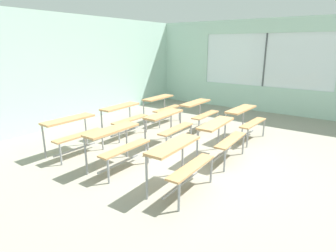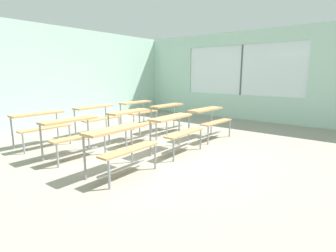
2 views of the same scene
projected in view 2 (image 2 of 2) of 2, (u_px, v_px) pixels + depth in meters
The scene contains 12 objects.
ground at pixel (158, 156), 5.25m from camera, with size 10.00×9.00×0.05m, color gray.
wall_back at pixel (42, 77), 7.71m from camera, with size 10.00×0.12×3.00m, color silver.
wall_right at pixel (259, 78), 8.70m from camera, with size 0.12×9.00×3.00m.
desk_bench_r0c0 at pixel (120, 140), 4.14m from camera, with size 1.11×0.62×0.74m.
desk_bench_r0c1 at pixel (176, 125), 5.29m from camera, with size 1.12×0.63×0.74m.
desk_bench_r0c2 at pixel (209, 116), 6.44m from camera, with size 1.13×0.64×0.74m.
desk_bench_r1c0 at pixel (73, 129), 4.97m from camera, with size 1.10×0.60×0.74m.
desk_bench_r1c1 at pixel (132, 119), 6.06m from camera, with size 1.11×0.62×0.74m.
desk_bench_r1c2 at pixel (170, 111), 7.25m from camera, with size 1.11×0.60×0.74m.
desk_bench_r2c0 at pixel (40, 121), 5.73m from camera, with size 1.12×0.62×0.74m.
desk_bench_r2c1 at pixel (97, 113), 6.89m from camera, with size 1.11×0.62×0.74m.
desk_bench_r2c2 at pixel (138, 108), 8.00m from camera, with size 1.11×0.60×0.74m.
Camera 2 is at (-3.80, -3.30, 1.60)m, focal length 28.00 mm.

